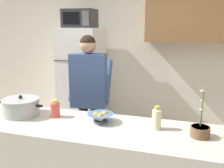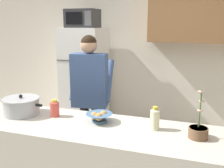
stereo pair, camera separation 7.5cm
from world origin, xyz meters
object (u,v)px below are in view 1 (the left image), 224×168
Objects in this scene: refrigerator at (82,81)px; bottle_mid_counter at (157,118)px; microwave at (80,18)px; bread_bowl at (101,117)px; potted_orchid at (200,130)px; bottle_far_corner at (55,109)px; cooking_pot at (21,107)px; person_near_pot at (89,88)px.

refrigerator reaches higher than bottle_mid_counter.
refrigerator is at bearing 90.07° from microwave.
potted_orchid is at bearing -4.46° from bread_bowl.
bottle_far_corner is at bearing 176.71° from potted_orchid.
bottle_mid_counter is at bearing -0.88° from bread_bowl.
cooking_pot is 1.18× the size of potted_orchid.
bottle_mid_counter is 1.21× the size of bottle_far_corner.
refrigerator reaches higher than potted_orchid.
refrigerator is 1.81m from bottle_far_corner.
microwave is 2.39× the size of bottle_mid_counter.
microwave is 1.99× the size of bread_bowl.
microwave is (0.00, -0.02, 1.00)m from refrigerator.
refrigerator is 1.16m from person_near_pot.
cooking_pot is (0.13, -1.79, 0.14)m from refrigerator.
refrigerator is at bearing 117.46° from person_near_pot.
microwave is 1.97m from cooking_pot.
bottle_far_corner is at bearing 178.89° from bread_bowl.
cooking_pot is at bearing -116.88° from person_near_pot.
bread_bowl is at bearing 2.74° from cooking_pot.
cooking_pot is at bearing -85.65° from microwave.
potted_orchid is (1.25, -0.80, -0.06)m from person_near_pot.
cooking_pot reaches higher than bread_bowl.
bottle_far_corner is at bearing -74.57° from microwave.
refrigerator is 7.15× the size of bread_bowl.
person_near_pot reaches higher than bread_bowl.
potted_orchid is at bearing -3.29° from bottle_far_corner.
cooking_pot is at bearing 179.03° from potted_orchid.
refrigerator is 3.58× the size of microwave.
microwave is at bearing 118.30° from bread_bowl.
cooking_pot is (0.13, -1.77, -0.86)m from microwave.
refrigerator is 1.04× the size of person_near_pot.
person_near_pot is at bearing -62.54° from refrigerator.
bread_bowl is at bearing -62.00° from refrigerator.
refrigerator is at bearing 94.30° from cooking_pot.
person_near_pot is at bearing 147.27° from potted_orchid.
potted_orchid is at bearing -0.97° from cooking_pot.
cooking_pot is 2.29× the size of bottle_mid_counter.
bottle_mid_counter is at bearing -50.89° from refrigerator.
refrigerator is at bearing 134.35° from potted_orchid.
bottle_far_corner is (0.47, -1.72, -0.86)m from microwave.
potted_orchid reaches higher than bottle_mid_counter.
refrigerator is at bearing 118.00° from bread_bowl.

